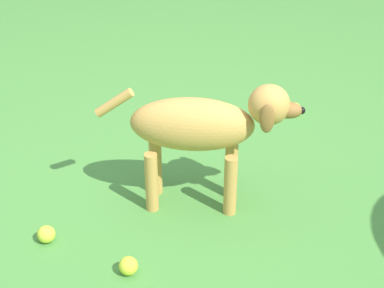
{
  "coord_description": "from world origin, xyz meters",
  "views": [
    {
      "loc": [
        -1.78,
        0.41,
        1.39
      ],
      "look_at": [
        0.06,
        -0.15,
        0.27
      ],
      "focal_mm": 54.43,
      "sensor_mm": 36.0,
      "label": 1
    }
  ],
  "objects_px": {
    "dog": "(204,127)",
    "tennis_ball_4": "(128,266)",
    "tennis_ball_0": "(46,234)",
    "tennis_ball_2": "(295,109)"
  },
  "relations": [
    {
      "from": "dog",
      "to": "tennis_ball_2",
      "type": "distance_m",
      "value": 0.97
    },
    {
      "from": "dog",
      "to": "tennis_ball_0",
      "type": "height_order",
      "value": "dog"
    },
    {
      "from": "tennis_ball_0",
      "to": "tennis_ball_2",
      "type": "height_order",
      "value": "same"
    },
    {
      "from": "tennis_ball_2",
      "to": "dog",
      "type": "bearing_deg",
      "value": 131.08
    },
    {
      "from": "dog",
      "to": "tennis_ball_2",
      "type": "relative_size",
      "value": 11.14
    },
    {
      "from": "tennis_ball_0",
      "to": "tennis_ball_2",
      "type": "distance_m",
      "value": 1.47
    },
    {
      "from": "tennis_ball_2",
      "to": "tennis_ball_0",
      "type": "bearing_deg",
      "value": 116.91
    },
    {
      "from": "dog",
      "to": "tennis_ball_4",
      "type": "distance_m",
      "value": 0.58
    },
    {
      "from": "tennis_ball_0",
      "to": "tennis_ball_4",
      "type": "distance_m",
      "value": 0.36
    },
    {
      "from": "tennis_ball_2",
      "to": "tennis_ball_4",
      "type": "height_order",
      "value": "same"
    }
  ]
}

